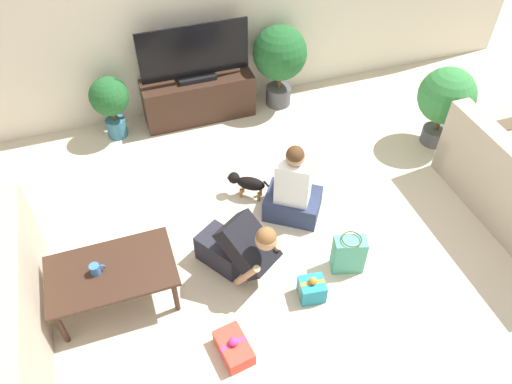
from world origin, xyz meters
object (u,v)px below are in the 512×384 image
(tv, at_px, (194,56))
(person_kneeling, at_px, (239,247))
(gift_box_a, at_px, (234,347))
(gift_bag_a, at_px, (349,254))
(potted_plant_back_left, at_px, (110,100))
(dog, at_px, (247,183))
(coffee_table, at_px, (111,273))
(person_sitting, at_px, (293,192))
(tv_console, at_px, (199,98))
(potted_plant_corner_right, at_px, (446,98))
(gift_box_b, at_px, (312,289))
(potted_plant_back_right, at_px, (280,56))
(mug, at_px, (95,269))

(tv, distance_m, person_kneeling, 2.42)
(gift_box_a, xyz_separation_m, gift_bag_a, (1.19, 0.46, 0.12))
(potted_plant_back_left, xyz_separation_m, dog, (1.11, -1.43, -0.30))
(coffee_table, bearing_deg, person_sitting, 14.38)
(tv_console, distance_m, gift_bag_a, 2.72)
(tv_console, height_order, person_sitting, person_sitting)
(potted_plant_corner_right, relative_size, gift_box_b, 3.73)
(dog, distance_m, gift_bag_a, 1.28)
(potted_plant_corner_right, distance_m, gift_bag_a, 2.20)
(gift_bag_a, bearing_deg, potted_plant_back_right, 82.96)
(person_sitting, distance_m, dog, 0.53)
(potted_plant_back_right, xyz_separation_m, potted_plant_corner_right, (1.42, -1.29, -0.06))
(potted_plant_back_left, relative_size, person_sitting, 0.85)
(tv_console, xyz_separation_m, person_kneeling, (-0.24, -2.35, 0.06))
(coffee_table, relative_size, tv_console, 0.78)
(coffee_table, xyz_separation_m, potted_plant_corner_right, (3.71, 0.98, 0.22))
(gift_bag_a, bearing_deg, gift_box_a, -158.98)
(person_sitting, xyz_separation_m, dog, (-0.34, 0.39, -0.13))
(person_sitting, distance_m, gift_box_a, 1.58)
(potted_plant_corner_right, xyz_separation_m, person_sitting, (-1.96, -0.53, -0.28))
(person_sitting, xyz_separation_m, mug, (-1.85, -0.44, 0.16))
(person_sitting, relative_size, gift_box_a, 2.40)
(potted_plant_back_left, height_order, gift_box_b, potted_plant_back_left)
(coffee_table, distance_m, person_kneeling, 1.06)
(person_sitting, bearing_deg, gift_box_b, 112.48)
(potted_plant_corner_right, bearing_deg, person_sitting, -164.89)
(tv, distance_m, gift_box_b, 2.91)
(potted_plant_corner_right, relative_size, potted_plant_back_left, 1.23)
(potted_plant_back_right, distance_m, potted_plant_back_left, 2.00)
(potted_plant_corner_right, distance_m, mug, 3.93)
(person_kneeling, relative_size, dog, 2.07)
(coffee_table, distance_m, gift_box_a, 1.14)
(person_kneeling, bearing_deg, potted_plant_corner_right, -11.87)
(potted_plant_corner_right, bearing_deg, mug, -165.74)
(tv, xyz_separation_m, gift_bag_a, (0.68, -2.63, -0.62))
(dog, height_order, gift_bag_a, gift_bag_a)
(potted_plant_corner_right, relative_size, mug, 7.75)
(tv_console, distance_m, potted_plant_back_left, 1.02)
(coffee_table, distance_m, gift_bag_a, 2.00)
(coffee_table, relative_size, gift_box_a, 2.75)
(potted_plant_back_right, bearing_deg, dog, -121.64)
(tv, height_order, mug, tv)
(person_kneeling, height_order, mug, person_kneeling)
(dog, bearing_deg, person_kneeling, 12.27)
(tv_console, bearing_deg, dog, -85.48)
(person_kneeling, bearing_deg, person_sitting, 2.29)
(gift_bag_a, bearing_deg, tv, 104.46)
(potted_plant_corner_right, distance_m, gift_box_a, 3.45)
(potted_plant_corner_right, height_order, gift_box_b, potted_plant_corner_right)
(potted_plant_back_right, bearing_deg, potted_plant_back_left, -180.00)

